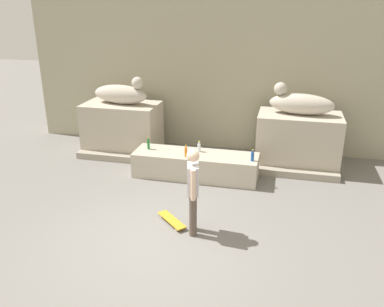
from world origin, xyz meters
The scene contains 14 objects.
ground_plane centered at (0.00, 0.00, 0.00)m, with size 40.00×40.00×0.00m, color slate.
facade_wall centered at (0.00, 5.38, 3.49)m, with size 10.97×0.60×6.98m, color #A9A387.
pedestal_left centered at (-2.43, 4.11, 0.71)m, with size 2.08×1.23×1.41m, color #B7AD99.
pedestal_right centered at (2.43, 4.11, 0.71)m, with size 2.08×1.23×1.41m, color #B7AD99.
statue_reclining_left centered at (-2.39, 4.10, 1.69)m, with size 1.66×0.76×0.78m.
statue_reclining_right centered at (2.39, 4.11, 1.69)m, with size 1.65×0.72×0.78m.
ledge_block centered at (0.00, 2.82, 0.30)m, with size 3.04×0.89×0.61m, color #B7AD99.
skater centered at (0.52, 0.31, 0.92)m, with size 0.28×0.53×1.67m.
skateboard centered at (0.04, 0.54, 0.06)m, with size 0.72×0.70×0.08m.
bottle_green centered at (-1.22, 2.86, 0.74)m, with size 0.07×0.07×0.31m.
bottle_blue centered at (1.39, 2.67, 0.72)m, with size 0.08×0.08×0.28m.
bottle_clear centered at (0.05, 2.98, 0.72)m, with size 0.08×0.08×0.27m.
bottle_orange centered at (-0.18, 2.57, 0.73)m, with size 0.07×0.07×0.30m.
stair_step centered at (0.00, 3.47, 0.09)m, with size 6.94×0.50×0.18m, color gray.
Camera 1 is at (2.03, -6.11, 4.13)m, focal length 37.68 mm.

